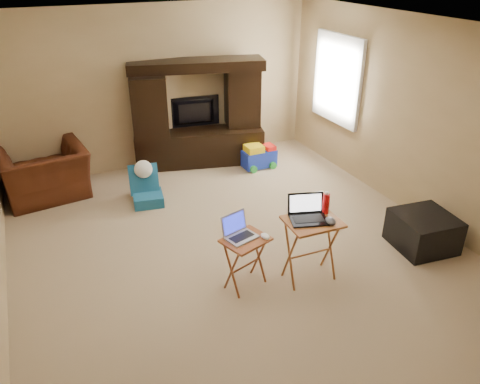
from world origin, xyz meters
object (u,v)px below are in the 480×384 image
push_toy (259,156)px  ottoman (423,231)px  laptop_right (309,210)px  tray_table_right (310,250)px  mouse_left (265,236)px  recliner (45,174)px  plush_toy (144,183)px  television (194,113)px  laptop_left (242,228)px  water_bottle (326,204)px  mouse_right (331,221)px  entertainment_center (198,114)px  child_rocker (147,186)px  tray_table_left (245,262)px

push_toy → ottoman: size_ratio=0.84×
laptop_right → tray_table_right: bearing=-9.3°
ottoman → mouse_left: (-2.04, 0.15, 0.39)m
recliner → plush_toy: 1.38m
laptop_right → mouse_left: 0.51m
laptop_right → television: bearing=106.2°
tray_table_right → laptop_left: 0.81m
ottoman → water_bottle: 1.49m
recliner → mouse_right: 4.15m
entertainment_center → mouse_left: 3.35m
recliner → television: bearing=-177.5°
entertainment_center → child_rocker: 1.66m
water_bottle → plush_toy: bearing=117.7°
entertainment_center → tray_table_right: 3.43m
entertainment_center → ottoman: 3.82m
entertainment_center → tray_table_right: entertainment_center is taller
laptop_left → laptop_right: size_ratio=0.81×
television → entertainment_center: bearing=97.3°
recliner → mouse_left: 3.61m
push_toy → mouse_right: (-0.71, -2.94, 0.54)m
entertainment_center → recliner: 2.46m
laptop_left → laptop_right: (0.67, -0.18, 0.14)m
plush_toy → mouse_right: size_ratio=2.91×
plush_toy → tray_table_left: bearing=-79.5°
television → mouse_left: bearing=88.8°
television → mouse_left: 3.52m
plush_toy → water_bottle: (1.32, -2.52, 0.61)m
tray_table_right → laptop_right: laptop_right is taller
plush_toy → push_toy: (1.96, 0.22, -0.01)m
television → plush_toy: size_ratio=2.03×
laptop_left → mouse_right: size_ratio=2.08×
television → push_toy: television is taller
plush_toy → mouse_right: 3.04m
entertainment_center → push_toy: 1.18m
entertainment_center → recliner: bearing=-160.2°
ottoman → mouse_left: mouse_left is taller
tray_table_right → mouse_right: (0.13, -0.12, 0.39)m
tray_table_left → tray_table_right: 0.70m
laptop_right → mouse_right: laptop_right is taller
mouse_left → mouse_right: 0.67m
recliner → mouse_left: size_ratio=9.64×
mouse_left → ottoman: bearing=-4.2°
water_bottle → ottoman: bearing=-5.5°
plush_toy → water_bottle: 2.91m
plush_toy → recliner: bearing=155.8°
television → ottoman: size_ratio=1.33×
push_toy → tray_table_right: size_ratio=0.76×
entertainment_center → mouse_right: size_ratio=14.26×
laptop_right → mouse_right: bearing=-22.2°
laptop_right → water_bottle: bearing=31.3°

